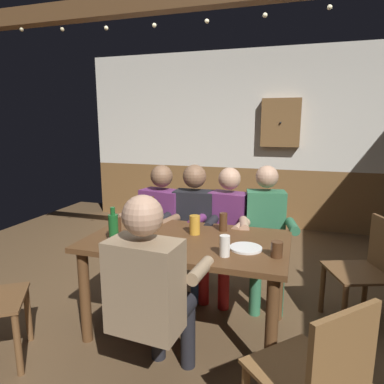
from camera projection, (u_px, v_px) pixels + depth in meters
The scene contains 25 objects.
ground_plane at pixel (190, 324), 2.81m from camera, with size 7.04×7.04×0.00m, color brown.
back_wall_upper at pixel (249, 110), 5.24m from camera, with size 5.26×0.12×1.78m, color silver.
back_wall_wainscot at pixel (247, 196), 5.51m from camera, with size 5.26×0.12×0.92m, color brown.
dining_table at pixel (187, 253), 2.62m from camera, with size 1.51×0.89×0.76m.
person_0 at pixel (158, 220), 3.40m from camera, with size 0.60×0.59×1.21m.
person_1 at pixel (193, 222), 3.29m from camera, with size 0.54×0.52×1.23m.
person_2 at pixel (225, 227), 3.19m from camera, with size 0.53×0.55×1.21m.
person_3 at pixel (266, 229), 3.08m from camera, with size 0.53×0.56×1.24m.
person_4 at pixel (151, 287), 1.97m from camera, with size 0.57×0.56×1.25m.
chair_empty_near_right at pixel (368, 269), 2.73m from camera, with size 0.57×0.57×0.88m.
chair_empty_near_left at pixel (317, 380), 1.55m from camera, with size 0.62×0.62×0.88m.
table_candle at pixel (132, 240), 2.43m from camera, with size 0.04×0.04×0.08m, color #F9E08C.
plate_0 at pixel (246, 248), 2.38m from camera, with size 0.23×0.23×0.01m, color white.
bottle_0 at pixel (153, 211), 3.05m from camera, with size 0.07×0.07×0.22m.
bottle_1 at pixel (113, 228), 2.48m from camera, with size 0.07×0.07×0.27m.
bottle_2 at pixel (150, 242), 2.28m from camera, with size 0.05×0.05×0.21m.
bottle_3 at pixel (141, 235), 2.36m from camera, with size 0.07×0.07×0.26m.
pint_glass_0 at pixel (116, 226), 2.65m from camera, with size 0.07×0.07×0.15m, color #4C2D19.
pint_glass_1 at pixel (195, 225), 2.68m from camera, with size 0.08×0.08×0.15m, color gold.
pint_glass_2 at pixel (136, 213), 3.05m from camera, with size 0.08×0.08×0.14m, color #4C2D19.
pint_glass_3 at pixel (277, 249), 2.23m from camera, with size 0.08×0.08×0.11m, color #4C2D19.
pint_glass_4 at pixel (225, 246), 2.24m from camera, with size 0.07×0.07×0.14m, color white.
pint_glass_5 at pixel (223, 222), 2.77m from camera, with size 0.07×0.07×0.15m, color #4C2D19.
wall_dart_cabinet at pixel (281, 123), 5.02m from camera, with size 0.56×0.15×0.70m.
string_lights at pixel (207, 17), 2.75m from camera, with size 3.72×0.04×0.11m.
Camera 1 is at (0.78, -2.41, 1.62)m, focal length 32.05 mm.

